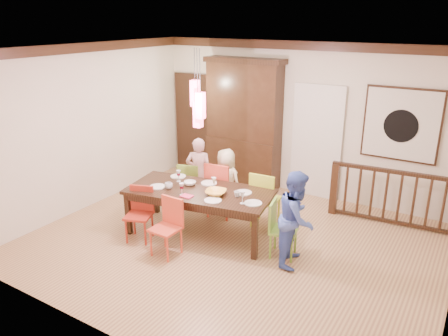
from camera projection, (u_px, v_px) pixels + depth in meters
The scene contains 36 objects.
floor at pixel (234, 243), 6.75m from camera, with size 6.00×6.00×0.00m, color #8F6245.
ceiling at pixel (236, 50), 5.80m from camera, with size 6.00×6.00×0.00m, color white.
wall_back at pixel (301, 120), 8.29m from camera, with size 6.00×6.00×0.00m, color beige.
wall_left at pixel (89, 127), 7.76m from camera, with size 5.00×5.00×0.00m, color beige.
crown_molding at pixel (236, 56), 5.82m from camera, with size 6.00×5.00×0.16m, color black, non-canonical shape.
panel_door at pixel (196, 126), 9.56m from camera, with size 1.04×0.07×2.24m, color black.
white_doorway at pixel (316, 144), 8.22m from camera, with size 0.97×0.05×2.22m, color silver.
painting at pixel (401, 125), 7.31m from camera, with size 1.25×0.06×1.25m.
pendant_cluster at pixel (198, 104), 6.38m from camera, with size 0.27×0.21×1.14m.
dining_table at pixel (200, 194), 6.85m from camera, with size 2.41×1.41×0.75m.
chair_far_left at pixel (191, 182), 7.89m from camera, with size 0.48×0.48×0.86m.
chair_far_mid at pixel (222, 185), 7.52m from camera, with size 0.50×0.50×0.99m.
chair_far_right at pixel (266, 195), 7.18m from camera, with size 0.46×0.46×0.95m.
chair_near_left at pixel (138, 211), 6.70m from camera, with size 0.49×0.49×0.85m.
chair_near_mid at pixel (165, 224), 6.27m from camera, with size 0.40×0.40×0.85m.
chair_end_right at pixel (284, 226), 6.25m from camera, with size 0.45×0.45×0.84m.
china_hutch at pixel (244, 123), 8.73m from camera, with size 1.63×0.46×2.57m.
balustrade at pixel (393, 196), 7.22m from camera, with size 2.06×0.25×0.96m.
person_far_left at pixel (199, 173), 7.84m from camera, with size 0.48×0.31×1.31m, color #F4BAC3.
person_far_mid at pixel (226, 182), 7.61m from camera, with size 0.58×0.38×1.18m, color beige.
person_end_right at pixel (297, 218), 6.02m from camera, with size 0.66×0.52×1.37m, color #4663C5.
serving_bowl at pixel (216, 192), 6.63m from camera, with size 0.31×0.31×0.08m, color #F4BA45.
small_bowl at pixel (190, 183), 7.01m from camera, with size 0.20×0.20×0.06m, color white.
cup_left at pixel (169, 186), 6.85m from camera, with size 0.13×0.13×0.10m, color silver.
cup_right at pixel (237, 194), 6.55m from camera, with size 0.09×0.09×0.09m, color silver.
plate_far_left at pixel (178, 176), 7.38m from camera, with size 0.26×0.26×0.01m, color white.
plate_far_mid at pixel (209, 183), 7.08m from camera, with size 0.26×0.26×0.01m, color white.
plate_far_right at pixel (243, 193), 6.70m from camera, with size 0.26×0.26×0.01m, color white.
plate_near_left at pixel (158, 187), 6.93m from camera, with size 0.26×0.26×0.01m, color white.
plate_near_mid at pixel (213, 200), 6.42m from camera, with size 0.26×0.26×0.01m, color white.
plate_end_right at pixel (253, 203), 6.32m from camera, with size 0.26×0.26×0.01m, color white.
wine_glass_a at pixel (179, 176), 7.14m from camera, with size 0.08×0.08×0.19m, color #590C19, non-canonical shape.
wine_glass_b at pixel (214, 183), 6.84m from camera, with size 0.08×0.08×0.19m, color silver, non-canonical shape.
wine_glass_c at pixel (182, 189), 6.60m from camera, with size 0.08×0.08×0.19m, color #590C19, non-canonical shape.
wine_glass_d at pixel (242, 197), 6.30m from camera, with size 0.08×0.08×0.19m, color silver, non-canonical shape.
napkin at pixel (187, 196), 6.57m from camera, with size 0.18×0.14×0.01m, color #D83359.
Camera 1 is at (3.01, -5.18, 3.33)m, focal length 35.00 mm.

